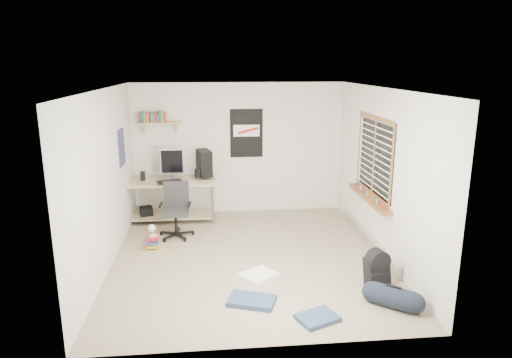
{
  "coord_description": "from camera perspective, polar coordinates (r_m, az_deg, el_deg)",
  "views": [
    {
      "loc": [
        -0.51,
        -6.35,
        2.84
      ],
      "look_at": [
        0.13,
        0.18,
        1.17
      ],
      "focal_mm": 32.0,
      "sensor_mm": 36.0,
      "label": 1
    }
  ],
  "objects": [
    {
      "name": "window",
      "position": [
        7.23,
        14.43,
        2.73
      ],
      "size": [
        0.1,
        1.5,
        1.26
      ],
      "primitive_type": "cube",
      "color": "brown",
      "rests_on": "right_wall"
    },
    {
      "name": "office_chair",
      "position": [
        7.7,
        -10.06,
        -3.72
      ],
      "size": [
        0.64,
        0.64,
        0.93
      ],
      "primitive_type": "cube",
      "rotation": [
        0.0,
        0.0,
        -0.06
      ],
      "color": "#27272A",
      "rests_on": "floor"
    },
    {
      "name": "desk",
      "position": [
        8.59,
        -10.95,
        -2.74
      ],
      "size": [
        1.94,
        1.44,
        0.81
      ],
      "primitive_type": "cube",
      "rotation": [
        0.0,
        0.0,
        0.43
      ],
      "color": "#D2AF92",
      "rests_on": "floor"
    },
    {
      "name": "backpack",
      "position": [
        6.26,
        14.87,
        -11.18
      ],
      "size": [
        0.34,
        0.3,
        0.4
      ],
      "primitive_type": "cube",
      "rotation": [
        0.0,
        0.0,
        0.21
      ],
      "color": "black",
      "rests_on": "floor"
    },
    {
      "name": "tshirt",
      "position": [
        6.4,
        0.34,
        -11.88
      ],
      "size": [
        0.58,
        0.57,
        0.04
      ],
      "primitive_type": "cube",
      "rotation": [
        0.0,
        0.0,
        0.6
      ],
      "color": "white",
      "rests_on": "floor"
    },
    {
      "name": "floor",
      "position": [
        6.98,
        -0.93,
        -9.8
      ],
      "size": [
        4.0,
        4.5,
        0.01
      ],
      "primitive_type": "cube",
      "color": "gray",
      "rests_on": "ground"
    },
    {
      "name": "right_wall",
      "position": [
        7.01,
        15.58,
        0.64
      ],
      "size": [
        0.01,
        4.5,
        2.5
      ],
      "primitive_type": "cube",
      "color": "silver",
      "rests_on": "ground"
    },
    {
      "name": "monitor_left",
      "position": [
        8.59,
        -10.94,
        1.68
      ],
      "size": [
        0.37,
        0.16,
        0.39
      ],
      "primitive_type": "cube",
      "rotation": [
        0.0,
        0.0,
        -0.2
      ],
      "color": "#98979C",
      "rests_on": "desk"
    },
    {
      "name": "ceiling",
      "position": [
        6.38,
        -1.02,
        11.26
      ],
      "size": [
        4.0,
        4.5,
        0.01
      ],
      "primitive_type": "cube",
      "color": "white",
      "rests_on": "ground"
    },
    {
      "name": "pc_tower",
      "position": [
        8.52,
        -6.49,
        2.02
      ],
      "size": [
        0.31,
        0.49,
        0.47
      ],
      "primitive_type": "cube",
      "rotation": [
        0.0,
        0.0,
        0.23
      ],
      "color": "black",
      "rests_on": "desk"
    },
    {
      "name": "poster_left_wall",
      "position": [
        7.81,
        -16.44,
        3.8
      ],
      "size": [
        0.02,
        0.42,
        0.6
      ],
      "primitive_type": "cube",
      "color": "navy",
      "rests_on": "left_wall"
    },
    {
      "name": "duffel_bag",
      "position": [
        5.85,
        16.75,
        -13.88
      ],
      "size": [
        0.36,
        0.36,
        0.51
      ],
      "primitive_type": "cylinder",
      "rotation": [
        0.0,
        0.0,
        -0.68
      ],
      "color": "black",
      "rests_on": "floor"
    },
    {
      "name": "jeans_b",
      "position": [
        5.47,
        7.68,
        -16.83
      ],
      "size": [
        0.54,
        0.48,
        0.06
      ],
      "primitive_type": "cube",
      "rotation": [
        0.0,
        0.0,
        0.4
      ],
      "color": "navy",
      "rests_on": "floor"
    },
    {
      "name": "speaker_right",
      "position": [
        8.37,
        -7.34,
        0.69
      ],
      "size": [
        0.1,
        0.1,
        0.16
      ],
      "primitive_type": "cube",
      "rotation": [
        0.0,
        0.0,
        0.34
      ],
      "color": "black",
      "rests_on": "desk"
    },
    {
      "name": "subwoofer",
      "position": [
        8.71,
        -13.54,
        -4.2
      ],
      "size": [
        0.27,
        0.27,
        0.25
      ],
      "primitive_type": "cube",
      "rotation": [
        0.0,
        0.0,
        0.27
      ],
      "color": "black",
      "rests_on": "floor"
    },
    {
      "name": "back_wall",
      "position": [
        8.76,
        -2.18,
        3.81
      ],
      "size": [
        4.0,
        0.01,
        2.5
      ],
      "primitive_type": "cube",
      "color": "silver",
      "rests_on": "ground"
    },
    {
      "name": "baseboard_heater",
      "position": [
        7.61,
        13.84,
        -7.36
      ],
      "size": [
        0.08,
        2.5,
        0.18
      ],
      "primitive_type": "cube",
      "color": "#B7B2A8",
      "rests_on": "floor"
    },
    {
      "name": "left_wall",
      "position": [
        6.71,
        -18.29,
        -0.16
      ],
      "size": [
        0.01,
        4.5,
        2.5
      ],
      "primitive_type": "cube",
      "color": "silver",
      "rests_on": "ground"
    },
    {
      "name": "jeans_a",
      "position": [
        5.75,
        -0.53,
        -14.97
      ],
      "size": [
        0.65,
        0.52,
        0.06
      ],
      "primitive_type": "cube",
      "rotation": [
        0.0,
        0.0,
        -0.34
      ],
      "color": "navy",
      "rests_on": "floor"
    },
    {
      "name": "keyboard",
      "position": [
        8.2,
        -10.8,
        -0.25
      ],
      "size": [
        0.45,
        0.28,
        0.02
      ],
      "primitive_type": "cube",
      "rotation": [
        0.0,
        0.0,
        0.36
      ],
      "color": "black",
      "rests_on": "desk"
    },
    {
      "name": "book_stack",
      "position": [
        7.42,
        -12.85,
        -7.37
      ],
      "size": [
        0.55,
        0.5,
        0.3
      ],
      "primitive_type": "cube",
      "rotation": [
        0.0,
        0.0,
        0.38
      ],
      "color": "olive",
      "rests_on": "floor"
    },
    {
      "name": "speaker_left",
      "position": [
        8.36,
        -13.97,
        0.36
      ],
      "size": [
        0.08,
        0.08,
        0.16
      ],
      "primitive_type": "cube",
      "rotation": [
        0.0,
        0.0,
        0.03
      ],
      "color": "black",
      "rests_on": "desk"
    },
    {
      "name": "wall_shelf",
      "position": [
        8.61,
        -11.92,
        6.89
      ],
      "size": [
        0.8,
        0.22,
        0.24
      ],
      "primitive_type": "cube",
      "color": "tan",
      "rests_on": "back_wall"
    },
    {
      "name": "poster_back_wall",
      "position": [
        8.7,
        -1.2,
        5.74
      ],
      "size": [
        0.62,
        0.03,
        0.92
      ],
      "primitive_type": "cube",
      "color": "black",
      "rests_on": "back_wall"
    },
    {
      "name": "desk_lamp",
      "position": [
        7.32,
        -12.82,
        -5.75
      ],
      "size": [
        0.2,
        0.25,
        0.22
      ],
      "primitive_type": "cube",
      "rotation": [
        0.0,
        0.0,
        0.39
      ],
      "color": "white",
      "rests_on": "book_stack"
    },
    {
      "name": "monitor_right",
      "position": [
        8.38,
        -10.44,
        1.66
      ],
      "size": [
        0.43,
        0.11,
        0.47
      ],
      "primitive_type": "cube",
      "rotation": [
        0.0,
        0.0,
        -0.01
      ],
      "color": "#B1B1B7",
      "rests_on": "desk"
    }
  ]
}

